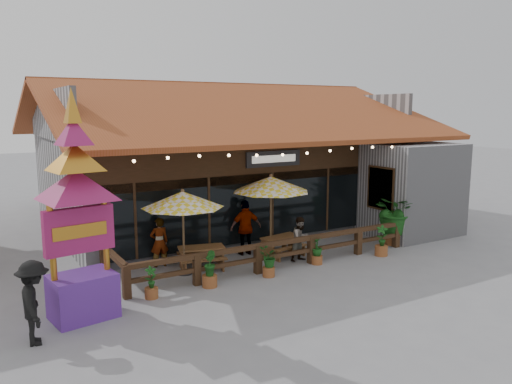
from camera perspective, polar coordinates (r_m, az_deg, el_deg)
ground at (r=17.04m, az=6.64°, el=-7.39°), size 100.00×100.00×0.00m
restaurant_building at (r=22.23m, az=-3.05°, el=2.41°), size 15.50×14.73×6.09m
patio_railing at (r=15.44m, az=0.56°, el=-6.73°), size 10.00×2.60×0.92m
umbrella_left at (r=14.86m, az=-8.38°, el=-0.89°), size 3.21×3.21×2.61m
umbrella_right at (r=16.63m, az=1.72°, el=0.87°), size 3.12×3.12×2.80m
picnic_table_left at (r=15.77m, az=-6.25°, el=-7.03°), size 1.68×1.54×0.68m
picnic_table_right at (r=17.02m, az=2.91°, el=-5.80°), size 1.53×1.37×0.66m
thai_sign_tower at (r=12.12m, az=-19.80°, el=0.14°), size 2.45×2.45×5.81m
tropical_plant at (r=18.89m, az=15.46°, el=-2.24°), size 2.01×2.02×2.11m
diner_a at (r=16.02m, az=-10.99°, el=-5.66°), size 0.60×0.41×1.58m
diner_b at (r=16.39m, az=5.13°, el=-5.38°), size 0.79×0.65×1.47m
diner_c at (r=16.99m, az=-1.18°, el=-4.08°), size 1.16×0.60×1.89m
pedestrian at (r=11.67m, az=-24.04°, el=-11.48°), size 0.76×1.22×1.81m
planter_a at (r=13.57m, az=-11.89°, el=-10.34°), size 0.35×0.35×0.87m
planter_b at (r=14.13m, az=-5.33°, el=-8.95°), size 0.42×0.45×1.03m
planter_c at (r=14.89m, az=1.46°, el=-7.81°), size 0.61×0.55×0.89m
planter_d at (r=16.19m, az=7.00°, el=-6.77°), size 0.43×0.43×0.86m
planter_e at (r=17.50m, az=14.15°, el=-5.66°), size 0.45×0.44×1.06m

